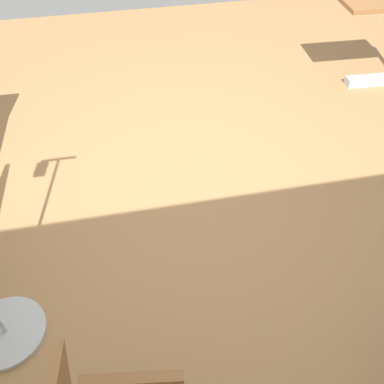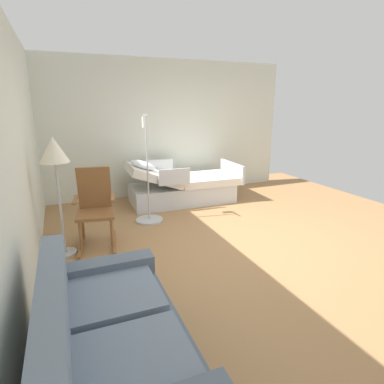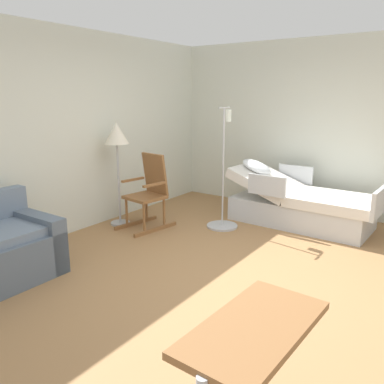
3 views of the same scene
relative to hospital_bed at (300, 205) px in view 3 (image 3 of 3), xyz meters
name	(u,v)px [view 3 (image 3 of 3)]	position (x,y,z in m)	size (l,w,h in m)	color
ground_plane	(232,274)	(-2.04, -0.01, -0.29)	(7.00, 7.00, 0.00)	#9E7247
back_wall	(69,133)	(-2.04, 2.51, 1.06)	(5.80, 0.10, 2.70)	silver
side_wall	(324,128)	(0.81, -0.01, 1.06)	(0.10, 5.14, 2.70)	silver
hospital_bed	(300,205)	(0.00, 0.00, 0.00)	(1.07, 2.15, 0.92)	silver
rocking_chair	(149,192)	(-1.34, 1.74, 0.21)	(0.82, 0.58, 1.05)	brown
floor_lamp	(117,140)	(-1.50, 2.16, 0.94)	(0.34, 0.34, 1.48)	#B2B5BA
iv_pole	(223,210)	(-0.76, 0.87, -0.04)	(0.44, 0.44, 1.69)	#B2B5BA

